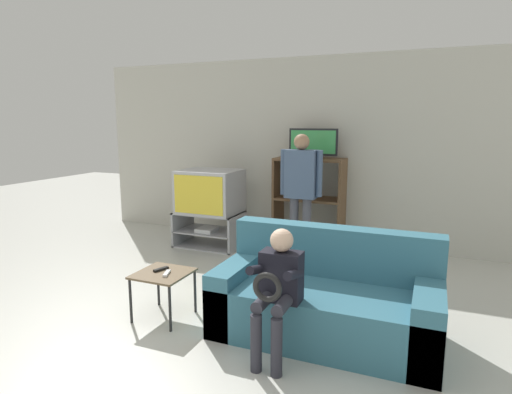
{
  "coord_description": "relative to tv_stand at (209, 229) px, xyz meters",
  "views": [
    {
      "loc": [
        1.8,
        -2.37,
        1.72
      ],
      "look_at": [
        0.01,
        1.91,
        0.9
      ],
      "focal_mm": 30.0,
      "sensor_mm": 36.0,
      "label": 1
    }
  ],
  "objects": [
    {
      "name": "wall_back",
      "position": [
        1.04,
        0.78,
        1.06
      ],
      "size": [
        6.4,
        0.06,
        2.6
      ],
      "color": "beige",
      "rests_on": "ground_plane"
    },
    {
      "name": "remote_control_white",
      "position": [
        0.77,
        -2.15,
        0.19
      ],
      "size": [
        0.08,
        0.15,
        0.02
      ],
      "primitive_type": "cube",
      "rotation": [
        0.0,
        0.0,
        0.34
      ],
      "color": "silver",
      "rests_on": "snack_table"
    },
    {
      "name": "media_shelf",
      "position": [
        1.29,
        0.49,
        0.39
      ],
      "size": [
        0.94,
        0.44,
        1.24
      ],
      "color": "brown",
      "rests_on": "ground_plane"
    },
    {
      "name": "tv_stand",
      "position": [
        0.0,
        0.0,
        0.0
      ],
      "size": [
        0.9,
        0.57,
        0.48
      ],
      "color": "#A8A8AD",
      "rests_on": "ground_plane"
    },
    {
      "name": "person_standing_adult",
      "position": [
        1.34,
        -0.08,
        0.71
      ],
      "size": [
        0.53,
        0.2,
        1.57
      ],
      "color": "#4C4C56",
      "rests_on": "ground_plane"
    },
    {
      "name": "snack_table",
      "position": [
        0.71,
        -2.12,
        0.13
      ],
      "size": [
        0.45,
        0.45,
        0.42
      ],
      "color": "brown",
      "rests_on": "ground_plane"
    },
    {
      "name": "television_flat",
      "position": [
        1.33,
        0.49,
        1.18
      ],
      "size": [
        0.66,
        0.2,
        0.4
      ],
      "color": "black",
      "rests_on": "media_shelf"
    },
    {
      "name": "ground_plane",
      "position": [
        1.04,
        -2.72,
        -0.24
      ],
      "size": [
        18.0,
        18.0,
        0.0
      ],
      "primitive_type": "plane",
      "color": "beige"
    },
    {
      "name": "couch",
      "position": [
        2.1,
        -1.86,
        0.05
      ],
      "size": [
        1.76,
        0.83,
        0.84
      ],
      "color": "teal",
      "rests_on": "ground_plane"
    },
    {
      "name": "television_main",
      "position": [
        0.02,
        0.0,
        0.54
      ],
      "size": [
        0.8,
        0.66,
        0.59
      ],
      "color": "#B2B2B7",
      "rests_on": "tv_stand"
    },
    {
      "name": "remote_control_black",
      "position": [
        0.66,
        -2.08,
        0.19
      ],
      "size": [
        0.08,
        0.15,
        0.02
      ],
      "primitive_type": "cube",
      "rotation": [
        0.0,
        0.0,
        -0.35
      ],
      "color": "black",
      "rests_on": "snack_table"
    },
    {
      "name": "person_seated_child",
      "position": [
        1.86,
        -2.35,
        0.33
      ],
      "size": [
        0.33,
        0.43,
        0.96
      ],
      "color": "#2D2D38",
      "rests_on": "ground_plane"
    }
  ]
}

